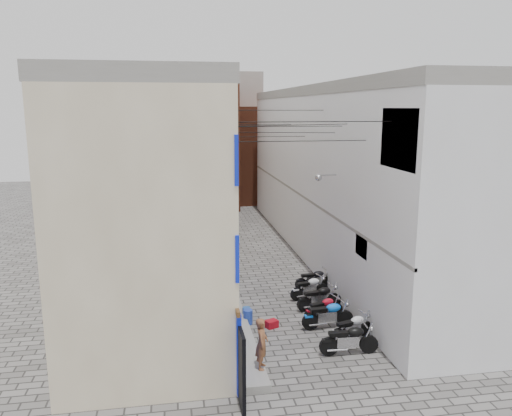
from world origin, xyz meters
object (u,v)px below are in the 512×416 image
motorcycle_a (349,338)px  person_a (262,343)px  motorcycle_b (353,326)px  motorcycle_c (328,313)px  motorcycle_d (324,307)px  motorcycle_e (319,296)px  person_b (230,297)px  motorcycle_f (310,286)px  water_jug_near (248,317)px  motorcycle_g (314,278)px  red_crate (272,324)px  water_jug_far (246,314)px

motorcycle_a → person_a: 3.17m
motorcycle_b → motorcycle_c: motorcycle_c is taller
motorcycle_b → motorcycle_d: 1.93m
motorcycle_d → motorcycle_e: (0.11, 0.94, 0.06)m
motorcycle_d → motorcycle_a: bearing=-16.3°
motorcycle_a → person_b: size_ratio=1.28×
motorcycle_e → motorcycle_f: (-0.06, 1.22, -0.03)m
motorcycle_b → person_b: (-3.99, 2.12, 0.50)m
motorcycle_d → water_jug_near: size_ratio=3.08×
motorcycle_a → person_b: person_b is taller
person_b → motorcycle_d: bearing=-94.2°
motorcycle_g → person_b: size_ratio=1.15×
motorcycle_b → red_crate: size_ratio=4.13×
motorcycle_c → motorcycle_f: bearing=174.0°
motorcycle_d → red_crate: motorcycle_d is taller
motorcycle_b → motorcycle_d: motorcycle_b is taller
motorcycle_a → motorcycle_c: bearing=-175.2°
motorcycle_c → person_b: 3.63m
red_crate → motorcycle_f: bearing=49.7°
person_b → water_jug_far: size_ratio=3.16×
person_b → water_jug_far: 1.03m
motorcycle_a → red_crate: motorcycle_a is taller
motorcycle_b → person_b: 4.55m
motorcycle_f → water_jug_near: motorcycle_f is taller
water_jug_far → motorcycle_f: bearing=29.9°
motorcycle_e → red_crate: (-2.21, -1.32, -0.41)m
water_jug_near → red_crate: bearing=-29.4°
motorcycle_f → motorcycle_g: size_ratio=1.01×
motorcycle_e → motorcycle_f: bearing=173.6°
motorcycle_d → water_jug_near: motorcycle_d is taller
motorcycle_f → water_jug_near: size_ratio=3.28×
person_b → person_a: bearing=-172.9°
motorcycle_f → red_crate: 3.34m
motorcycle_b → motorcycle_g: bearing=161.5°
person_a → water_jug_near: 3.77m
motorcycle_d → motorcycle_g: (0.54, 3.14, 0.02)m
person_b → red_crate: person_b is taller
motorcycle_c → motorcycle_e: size_ratio=1.03×
motorcycle_d → water_jug_far: size_ratio=3.45×
motorcycle_b → motorcycle_c: size_ratio=0.92×
motorcycle_g → motorcycle_b: bearing=-3.6°
motorcycle_e → red_crate: bearing=-68.4°
motorcycle_d → red_crate: bearing=-95.6°
motorcycle_g → water_jug_far: motorcycle_g is taller
water_jug_near → motorcycle_b: bearing=-30.2°
motorcycle_b → water_jug_far: 4.09m
motorcycle_e → water_jug_far: (-3.01, -0.48, -0.31)m
water_jug_far → red_crate: water_jug_far is taller
motorcycle_g → water_jug_far: 4.38m
water_jug_far → motorcycle_d: bearing=-8.9°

